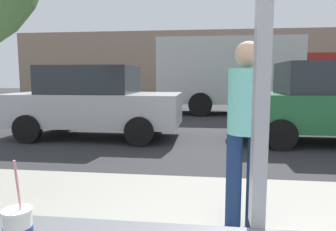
% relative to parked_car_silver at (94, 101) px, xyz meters
% --- Properties ---
extents(ground_plane, '(60.00, 60.00, 0.00)m').
position_rel_parked_car_silver_xyz_m(ground_plane, '(2.93, 1.72, -0.88)').
color(ground_plane, '#2D2D30').
extents(building_facade_far, '(28.00, 1.20, 4.68)m').
position_rel_parked_car_silver_xyz_m(building_facade_far, '(2.93, 14.97, 1.45)').
color(building_facade_far, gray).
rests_on(building_facade_far, ground).
extents(parked_car_silver, '(4.15, 1.94, 1.75)m').
position_rel_parked_car_silver_xyz_m(parked_car_silver, '(0.00, 0.00, 0.00)').
color(parked_car_silver, '#BCBCC1').
rests_on(parked_car_silver, ground).
extents(box_truck, '(7.21, 2.44, 2.98)m').
position_rel_parked_car_silver_xyz_m(box_truck, '(4.28, 5.52, 0.75)').
color(box_truck, beige).
rests_on(box_truck, ground).
extents(pedestrian, '(0.32, 0.32, 1.63)m').
position_rel_parked_car_silver_xyz_m(pedestrian, '(3.08, -4.62, 0.20)').
color(pedestrian, navy).
rests_on(pedestrian, sidewalk_strip).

